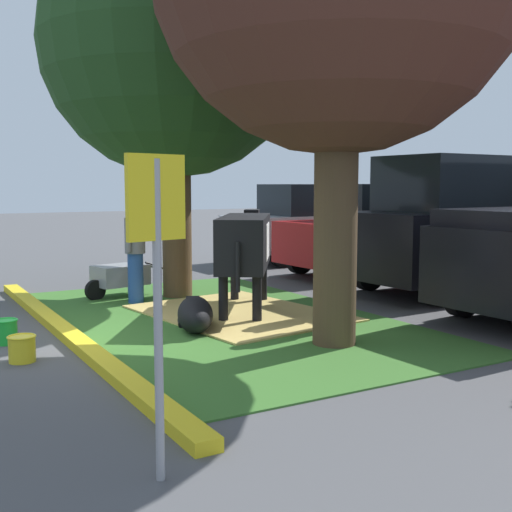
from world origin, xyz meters
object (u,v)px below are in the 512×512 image
object	(u,v)px
suv_black	(463,224)
shade_tree_left	(174,45)
parking_sign	(157,254)
bucket_yellow	(22,348)
wheelbarrow	(119,276)
bucket_green	(6,331)
person_handler	(332,271)
person_visitor_near	(336,261)
sedan_silver	(308,223)
sedan_red	(375,230)
cow_holstein	(245,242)
calf_lying	(195,314)
person_visitor_far	(135,250)

from	to	relation	value
suv_black	shade_tree_left	bearing A→B (deg)	-112.31
parking_sign	bucket_yellow	xyz separation A→B (m)	(-3.54, -0.27, -1.39)
wheelbarrow	bucket_green	world-z (taller)	wheelbarrow
person_handler	person_visitor_near	world-z (taller)	person_visitor_near
parking_sign	bucket_yellow	size ratio (longest dim) A/B	6.85
wheelbarrow	person_handler	bearing A→B (deg)	23.00
sedan_silver	suv_black	world-z (taller)	suv_black
bucket_yellow	sedan_silver	distance (m)	10.70
person_handler	suv_black	world-z (taller)	suv_black
person_visitor_near	bucket_yellow	bearing A→B (deg)	-87.79
shade_tree_left	bucket_yellow	world-z (taller)	shade_tree_left
bucket_green	sedan_red	size ratio (longest dim) A/B	0.07
cow_holstein	wheelbarrow	distance (m)	2.67
parking_sign	sedan_red	bearing A→B (deg)	131.84
bucket_yellow	suv_black	xyz separation A→B (m)	(-1.01, 8.17, 1.11)
cow_holstein	wheelbarrow	bearing A→B (deg)	-147.90
cow_holstein	sedan_red	world-z (taller)	sedan_red
calf_lying	suv_black	distance (m)	5.95
cow_holstein	wheelbarrow	world-z (taller)	cow_holstein
shade_tree_left	bucket_yellow	bearing A→B (deg)	-46.51
wheelbarrow	suv_black	distance (m)	6.46
sedan_red	person_handler	bearing A→B (deg)	-46.12
person_visitor_far	sedan_red	xyz separation A→B (m)	(-0.84, 5.93, 0.08)
shade_tree_left	cow_holstein	world-z (taller)	shade_tree_left
person_handler	person_visitor_far	xyz separation A→B (m)	(-3.27, -1.66, 0.08)
sedan_silver	calf_lying	bearing A→B (deg)	-44.93
person_visitor_near	bucket_green	world-z (taller)	person_visitor_near
cow_holstein	parking_sign	xyz separation A→B (m)	(4.90, -3.39, 0.45)
person_visitor_near	suv_black	distance (m)	3.72
person_visitor_near	bucket_green	distance (m)	4.71
sedan_silver	shade_tree_left	bearing A→B (deg)	-56.32
bucket_green	sedan_red	bearing A→B (deg)	107.74
wheelbarrow	bucket_yellow	size ratio (longest dim) A/B	5.05
sedan_silver	suv_black	bearing A→B (deg)	-2.75
person_visitor_far	bucket_yellow	world-z (taller)	person_visitor_far
calf_lying	sedan_silver	world-z (taller)	sedan_silver
person_visitor_near	sedan_silver	world-z (taller)	sedan_silver
wheelbarrow	parking_sign	distance (m)	7.45
shade_tree_left	wheelbarrow	xyz separation A→B (m)	(-0.49, -0.91, -4.01)
shade_tree_left	bucket_yellow	xyz separation A→B (m)	(3.04, -3.21, -4.24)
cow_holstein	person_handler	xyz separation A→B (m)	(1.84, 0.34, -0.27)
wheelbarrow	sedan_silver	distance (m)	6.86
person_handler	sedan_red	distance (m)	5.92
person_handler	person_visitor_far	distance (m)	3.66
shade_tree_left	suv_black	world-z (taller)	shade_tree_left
cow_holstein	bucket_yellow	distance (m)	4.01
cow_holstein	person_visitor_far	bearing A→B (deg)	-137.24
parking_sign	shade_tree_left	bearing A→B (deg)	155.92
cow_holstein	sedan_silver	size ratio (longest dim) A/B	0.63
suv_black	sedan_red	bearing A→B (deg)	178.01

